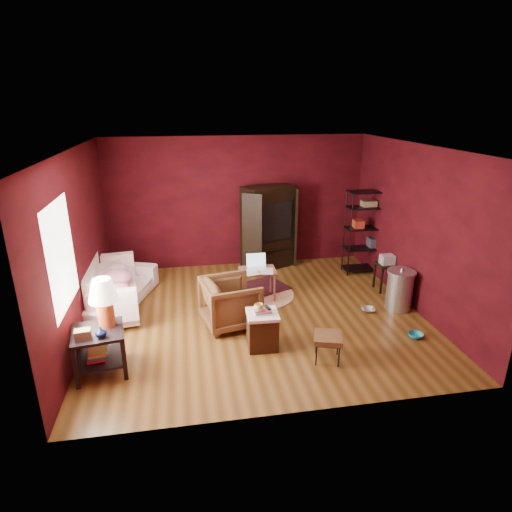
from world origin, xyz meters
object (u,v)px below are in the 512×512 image
Objects in this scene: armchair at (231,300)px; hamper at (262,329)px; side_table at (101,317)px; tv_armoire at (268,226)px; laptop_desk at (257,272)px; wire_shelving at (367,228)px; sofa at (111,285)px.

hamper is at bearing -164.76° from armchair.
armchair is at bearing 26.92° from side_table.
tv_armoire is at bearing 77.21° from hamper.
armchair is 1.35× the size of hamper.
armchair is at bearing -121.97° from laptop_desk.
hamper is (2.20, 0.16, -0.49)m from side_table.
wire_shelving is (2.70, 2.57, 0.67)m from hamper.
armchair is 0.48× the size of tv_armoire.
hamper is 0.36× the size of tv_armoire.
wire_shelving reaches higher than laptop_desk.
sofa is at bearing 144.29° from hamper.
wire_shelving is at bearing -62.05° from sofa.
armchair is at bearing -97.13° from sofa.
tv_armoire is 1.02× the size of wire_shelving.
tv_armoire is at bearing 163.27° from wire_shelving.
laptop_desk is 0.47× the size of wire_shelving.
wire_shelving is (1.97, -0.63, 0.03)m from tv_armoire.
tv_armoire is (0.51, 1.53, 0.43)m from laptop_desk.
laptop_desk reaches higher than hamper.
wire_shelving is (2.48, 0.89, 0.46)m from laptop_desk.
armchair is 1.10m from laptop_desk.
armchair reaches higher than laptop_desk.
laptop_desk is 2.67m from wire_shelving.
hamper is at bearing -96.23° from laptop_desk.
side_table is at bearing -156.47° from sofa.
hamper is at bearing -135.29° from wire_shelving.
side_table is at bearing -175.73° from hamper.
hamper is at bearing 4.27° from side_table.
armchair is 1.06× the size of laptop_desk.
sofa is at bearing -178.94° from tv_armoire.
side_table reaches higher than hamper.
wire_shelving reaches higher than side_table.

